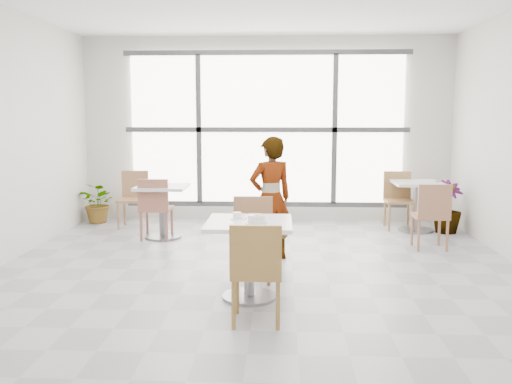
{
  "coord_description": "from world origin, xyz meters",
  "views": [
    {
      "loc": [
        0.24,
        -5.6,
        1.74
      ],
      "look_at": [
        0.0,
        -0.3,
        1.0
      ],
      "focal_mm": 38.87,
      "sensor_mm": 36.0,
      "label": 1
    }
  ],
  "objects_px": {
    "coffee_cup": "(237,216)",
    "bg_chair_left_near": "(155,205)",
    "plant_left": "(99,203)",
    "bg_table_right": "(417,199)",
    "oatmeal_bowl": "(256,219)",
    "person": "(271,198)",
    "chair_near": "(256,267)",
    "bg_chair_right_near": "(432,212)",
    "plant_right": "(447,207)",
    "bg_table_left": "(162,204)",
    "chair_far": "(253,232)",
    "main_table": "(249,245)",
    "bg_chair_right_far": "(398,196)",
    "bg_chair_left_far": "(134,195)"
  },
  "relations": [
    {
      "from": "chair_near",
      "to": "bg_chair_right_near",
      "type": "height_order",
      "value": "same"
    },
    {
      "from": "bg_chair_right_far",
      "to": "oatmeal_bowl",
      "type": "bearing_deg",
      "value": -119.81
    },
    {
      "from": "plant_left",
      "to": "bg_table_right",
      "type": "bearing_deg",
      "value": -4.73
    },
    {
      "from": "chair_near",
      "to": "plant_left",
      "type": "xyz_separation_m",
      "value": [
        -2.74,
        4.3,
        -0.17
      ]
    },
    {
      "from": "chair_far",
      "to": "oatmeal_bowl",
      "type": "height_order",
      "value": "chair_far"
    },
    {
      "from": "bg_chair_right_far",
      "to": "bg_table_right",
      "type": "bearing_deg",
      "value": -45.52
    },
    {
      "from": "chair_near",
      "to": "bg_chair_left_far",
      "type": "xyz_separation_m",
      "value": [
        -2.1,
        4.03,
        0.0
      ]
    },
    {
      "from": "chair_near",
      "to": "oatmeal_bowl",
      "type": "xyz_separation_m",
      "value": [
        -0.02,
        0.57,
        0.29
      ]
    },
    {
      "from": "main_table",
      "to": "coffee_cup",
      "type": "relative_size",
      "value": 5.03
    },
    {
      "from": "person",
      "to": "bg_chair_left_far",
      "type": "distance_m",
      "value": 2.88
    },
    {
      "from": "oatmeal_bowl",
      "to": "bg_chair_right_far",
      "type": "xyz_separation_m",
      "value": [
        2.03,
        3.55,
        -0.29
      ]
    },
    {
      "from": "coffee_cup",
      "to": "plant_left",
      "type": "height_order",
      "value": "coffee_cup"
    },
    {
      "from": "chair_near",
      "to": "coffee_cup",
      "type": "bearing_deg",
      "value": -74.47
    },
    {
      "from": "bg_table_right",
      "to": "coffee_cup",
      "type": "bearing_deg",
      "value": -128.25
    },
    {
      "from": "plant_left",
      "to": "bg_chair_left_far",
      "type": "bearing_deg",
      "value": -22.25
    },
    {
      "from": "main_table",
      "to": "bg_chair_right_far",
      "type": "xyz_separation_m",
      "value": [
        2.11,
        3.43,
        -0.02
      ]
    },
    {
      "from": "chair_near",
      "to": "bg_table_right",
      "type": "relative_size",
      "value": 1.16
    },
    {
      "from": "bg_chair_right_far",
      "to": "plant_left",
      "type": "distance_m",
      "value": 4.76
    },
    {
      "from": "main_table",
      "to": "plant_right",
      "type": "height_order",
      "value": "plant_right"
    },
    {
      "from": "main_table",
      "to": "person",
      "type": "bearing_deg",
      "value": 83.21
    },
    {
      "from": "bg_chair_right_near",
      "to": "plant_right",
      "type": "distance_m",
      "value": 1.22
    },
    {
      "from": "oatmeal_bowl",
      "to": "bg_chair_right_near",
      "type": "bearing_deg",
      "value": 44.44
    },
    {
      "from": "coffee_cup",
      "to": "bg_chair_left_near",
      "type": "relative_size",
      "value": 0.18
    },
    {
      "from": "chair_far",
      "to": "person",
      "type": "relative_size",
      "value": 0.58
    },
    {
      "from": "chair_near",
      "to": "bg_table_left",
      "type": "bearing_deg",
      "value": -65.55
    },
    {
      "from": "oatmeal_bowl",
      "to": "person",
      "type": "height_order",
      "value": "person"
    },
    {
      "from": "bg_table_left",
      "to": "coffee_cup",
      "type": "bearing_deg",
      "value": -62.98
    },
    {
      "from": "bg_table_right",
      "to": "bg_chair_right_near",
      "type": "height_order",
      "value": "bg_chair_right_near"
    },
    {
      "from": "chair_near",
      "to": "bg_table_right",
      "type": "bearing_deg",
      "value": -119.94
    },
    {
      "from": "person",
      "to": "plant_left",
      "type": "bearing_deg",
      "value": -62.12
    },
    {
      "from": "oatmeal_bowl",
      "to": "plant_right",
      "type": "distance_m",
      "value": 4.21
    },
    {
      "from": "person",
      "to": "bg_table_right",
      "type": "relative_size",
      "value": 1.98
    },
    {
      "from": "bg_table_left",
      "to": "bg_chair_left_near",
      "type": "bearing_deg",
      "value": -116.55
    },
    {
      "from": "chair_far",
      "to": "person",
      "type": "xyz_separation_m",
      "value": [
        0.18,
        0.81,
        0.24
      ]
    },
    {
      "from": "person",
      "to": "bg_chair_left_near",
      "type": "relative_size",
      "value": 1.71
    },
    {
      "from": "bg_chair_left_near",
      "to": "bg_chair_left_far",
      "type": "distance_m",
      "value": 1.08
    },
    {
      "from": "plant_left",
      "to": "plant_right",
      "type": "bearing_deg",
      "value": -5.38
    },
    {
      "from": "chair_far",
      "to": "main_table",
      "type": "bearing_deg",
      "value": -89.88
    },
    {
      "from": "main_table",
      "to": "chair_near",
      "type": "xyz_separation_m",
      "value": [
        0.1,
        -0.69,
        -0.02
      ]
    },
    {
      "from": "oatmeal_bowl",
      "to": "bg_chair_right_near",
      "type": "relative_size",
      "value": 0.24
    },
    {
      "from": "coffee_cup",
      "to": "bg_chair_right_far",
      "type": "height_order",
      "value": "bg_chair_right_far"
    },
    {
      "from": "bg_table_left",
      "to": "plant_left",
      "type": "relative_size",
      "value": 1.14
    },
    {
      "from": "main_table",
      "to": "chair_far",
      "type": "relative_size",
      "value": 0.92
    },
    {
      "from": "chair_near",
      "to": "bg_table_right",
      "type": "distance_m",
      "value": 4.48
    },
    {
      "from": "person",
      "to": "bg_chair_right_far",
      "type": "relative_size",
      "value": 1.71
    },
    {
      "from": "bg_chair_right_near",
      "to": "plant_left",
      "type": "distance_m",
      "value": 5.14
    },
    {
      "from": "bg_table_left",
      "to": "plant_left",
      "type": "height_order",
      "value": "bg_table_left"
    },
    {
      "from": "bg_chair_left_near",
      "to": "plant_left",
      "type": "relative_size",
      "value": 1.32
    },
    {
      "from": "chair_far",
      "to": "bg_chair_left_far",
      "type": "distance_m",
      "value": 3.35
    },
    {
      "from": "chair_far",
      "to": "bg_chair_left_near",
      "type": "xyz_separation_m",
      "value": [
        -1.45,
        1.75,
        0.0
      ]
    }
  ]
}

